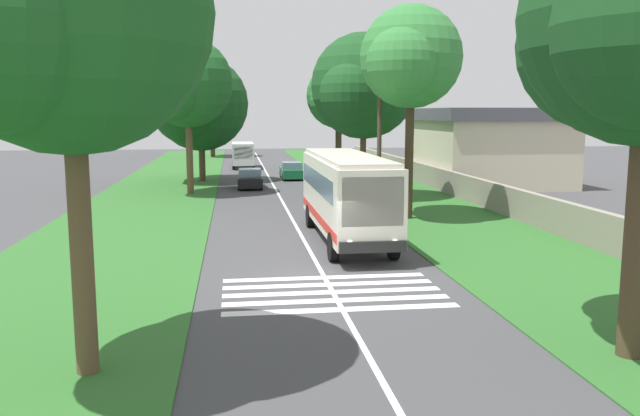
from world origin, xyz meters
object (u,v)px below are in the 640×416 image
object	(u,v)px
roadside_tree_right_0	(361,88)
roadside_tree_right_1	(408,61)
roadside_tree_left_2	(58,18)
coach_bus	(346,192)
trailing_car_0	(250,179)
trailing_car_1	(292,171)
trailing_minibus_0	(243,153)
utility_pole	(379,144)
roadside_tree_right_3	(337,98)
roadside_building	(486,146)
roadside_tree_left_0	(184,85)
roadside_tree_left_3	(210,95)
roadside_tree_left_1	(198,106)

from	to	relation	value
roadside_tree_right_0	roadside_tree_right_1	bearing A→B (deg)	-174.80
roadside_tree_left_2	coach_bus	bearing A→B (deg)	-30.62
trailing_car_0	roadside_tree_right_0	bearing A→B (deg)	-134.55
roadside_tree_right_0	trailing_car_1	bearing A→B (deg)	14.21
coach_bus	trailing_minibus_0	xyz separation A→B (m)	(38.29, 3.87, -0.60)
roadside_tree_left_2	roadside_tree_right_1	bearing A→B (deg)	-32.60
trailing_minibus_0	utility_pole	bearing A→B (deg)	-167.69
trailing_car_0	utility_pole	distance (m)	15.55
trailing_car_1	roadside_tree_right_1	world-z (taller)	roadside_tree_right_1
roadside_tree_right_3	roadside_building	bearing A→B (deg)	-107.71
roadside_tree_left_0	roadside_building	world-z (taller)	roadside_tree_left_0
roadside_tree_left_0	roadside_tree_right_0	world-z (taller)	roadside_tree_right_0
trailing_minibus_0	roadside_tree_right_0	bearing A→B (deg)	-163.72
trailing_car_1	roadside_tree_left_0	bearing A→B (deg)	139.82
coach_bus	roadside_tree_left_3	world-z (taller)	roadside_tree_left_3
coach_bus	trailing_minibus_0	bearing A→B (deg)	5.78
trailing_minibus_0	roadside_tree_left_0	xyz separation A→B (m)	(-21.05, 4.08, 5.82)
roadside_tree_right_0	roadside_building	size ratio (longest dim) A/B	0.84
roadside_tree_right_0	utility_pole	bearing A→B (deg)	177.20
coach_bus	roadside_tree_right_3	size ratio (longest dim) A/B	1.18
trailing_car_1	roadside_tree_left_3	distance (m)	30.51
roadside_building	roadside_tree_left_3	bearing A→B (deg)	33.17
roadside_tree_left_3	utility_pole	distance (m)	49.88
roadside_tree_left_0	roadside_tree_right_0	size ratio (longest dim) A/B	1.00
roadside_tree_left_2	roadside_tree_right_0	bearing A→B (deg)	-22.73
trailing_car_1	roadside_tree_right_3	xyz separation A→B (m)	(-1.99, -3.52, 6.04)
roadside_tree_right_1	roadside_tree_left_3	bearing A→B (deg)	13.14
roadside_building	roadside_tree_right_1	bearing A→B (deg)	145.70
trailing_minibus_0	roadside_tree_left_1	distance (m)	13.86
roadside_tree_left_3	roadside_tree_right_3	distance (m)	32.66
roadside_tree_right_0	roadside_tree_right_3	world-z (taller)	roadside_tree_right_0
coach_bus	roadside_tree_right_1	distance (m)	9.02
roadside_tree_left_3	roadside_tree_left_1	bearing A→B (deg)	-179.86
trailing_car_1	roadside_tree_right_0	size ratio (longest dim) A/B	0.41
roadside_tree_left_2	roadside_tree_left_3	xyz separation A→B (m)	(69.10, -0.52, 0.36)
trailing_minibus_0	roadside_tree_right_1	xyz separation A→B (m)	(-32.93, -7.96, 6.59)
utility_pole	roadside_tree_right_3	bearing A→B (deg)	-1.73
coach_bus	roadside_building	distance (m)	25.80
roadside_tree_left_0	roadside_building	bearing A→B (deg)	-80.39
roadside_tree_left_0	roadside_tree_right_0	bearing A→B (deg)	-107.82
trailing_minibus_0	roadside_tree_left_0	distance (m)	22.22
roadside_tree_left_2	roadside_tree_right_3	world-z (taller)	roadside_tree_left_2
utility_pole	coach_bus	bearing A→B (deg)	156.17
trailing_car_1	roadside_tree_left_2	xyz separation A→B (m)	(-40.40, 8.14, 6.67)
roadside_tree_left_1	trailing_car_1	bearing A→B (deg)	-82.50
trailing_minibus_0	roadside_tree_right_0	xyz separation A→B (m)	(-24.68, -7.21, 5.51)
roadside_tree_right_0	roadside_building	bearing A→B (deg)	-56.92
roadside_building	roadside_tree_left_1	bearing A→B (deg)	78.37
trailing_car_0	roadside_building	bearing A→B (deg)	-88.07
roadside_tree_left_0	roadside_tree_left_2	distance (m)	30.95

